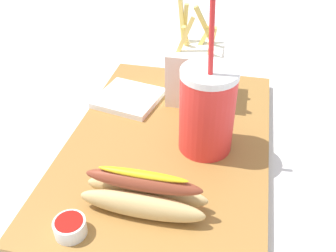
{
  "coord_description": "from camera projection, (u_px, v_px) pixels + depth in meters",
  "views": [
    {
      "loc": [
        0.47,
        0.1,
        0.41
      ],
      "look_at": [
        0.0,
        0.0,
        0.05
      ],
      "focal_mm": 41.32,
      "sensor_mm": 36.0,
      "label": 1
    }
  ],
  "objects": [
    {
      "name": "hot_dog_1",
      "position": [
        146.0,
        195.0,
        0.49
      ],
      "size": [
        0.05,
        0.16,
        0.07
      ],
      "color": "#DBB775",
      "rests_on": "food_tray"
    },
    {
      "name": "food_tray",
      "position": [
        168.0,
        146.0,
        0.63
      ],
      "size": [
        0.48,
        0.32,
        0.02
      ],
      "primitive_type": "cube",
      "color": "olive",
      "rests_on": "ground_plane"
    },
    {
      "name": "ketchup_cup_1",
      "position": [
        70.0,
        227.0,
        0.47
      ],
      "size": [
        0.04,
        0.04,
        0.02
      ],
      "color": "white",
      "rests_on": "food_tray"
    },
    {
      "name": "ground_plane",
      "position": [
        168.0,
        155.0,
        0.64
      ],
      "size": [
        2.4,
        2.4,
        0.02
      ],
      "primitive_type": "cube",
      "color": "silver"
    },
    {
      "name": "soda_cup",
      "position": [
        207.0,
        112.0,
        0.57
      ],
      "size": [
        0.08,
        0.08,
        0.24
      ],
      "color": "red",
      "rests_on": "food_tray"
    },
    {
      "name": "napkin_stack",
      "position": [
        129.0,
        98.0,
        0.71
      ],
      "size": [
        0.12,
        0.13,
        0.01
      ],
      "primitive_type": "cube",
      "rotation": [
        0.0,
        0.0,
        -0.2
      ],
      "color": "white",
      "rests_on": "food_tray"
    },
    {
      "name": "fries_basket",
      "position": [
        195.0,
        72.0,
        0.7
      ],
      "size": [
        0.09,
        0.09,
        0.18
      ],
      "color": "white",
      "rests_on": "food_tray"
    }
  ]
}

